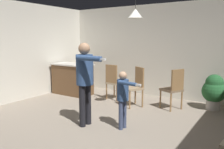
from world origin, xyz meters
TOP-DOWN VIEW (x-y plane):
  - ground at (0.00, 0.00)m, footprint 7.68×7.68m
  - wall_back at (0.00, 3.20)m, footprint 6.40×0.10m
  - kitchen_counter at (-2.45, 1.96)m, footprint 1.26×0.66m
  - person_adult at (-0.42, 0.14)m, footprint 0.80×0.50m
  - person_child at (0.29, 0.39)m, footprint 0.57×0.36m
  - dining_chair_by_counter at (0.69, 2.11)m, footprint 0.56×0.56m
  - dining_chair_near_wall at (-1.02, 2.10)m, footprint 0.45×0.45m
  - dining_chair_centre_back at (-0.22, 1.87)m, footprint 0.58×0.58m
  - potted_plant_corner at (1.51, 2.64)m, footprint 0.56×0.56m
  - ceiling_light_pendant at (0.04, 1.30)m, footprint 0.32×0.32m

SIDE VIEW (x-z plane):
  - ground at x=0.00m, z-range 0.00..0.00m
  - potted_plant_corner at x=1.51m, z-range 0.04..0.91m
  - kitchen_counter at x=-2.45m, z-range 0.00..0.95m
  - dining_chair_by_counter at x=0.69m, z-range 0.05..1.05m
  - dining_chair_near_wall at x=-1.02m, z-range 0.05..1.05m
  - dining_chair_centre_back at x=-0.22m, z-range 0.05..1.05m
  - person_child at x=0.29m, z-range 0.13..1.25m
  - person_adult at x=-0.42m, z-range 0.20..1.83m
  - wall_back at x=0.00m, z-range 0.00..2.70m
  - ceiling_light_pendant at x=0.04m, z-range 1.98..2.53m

